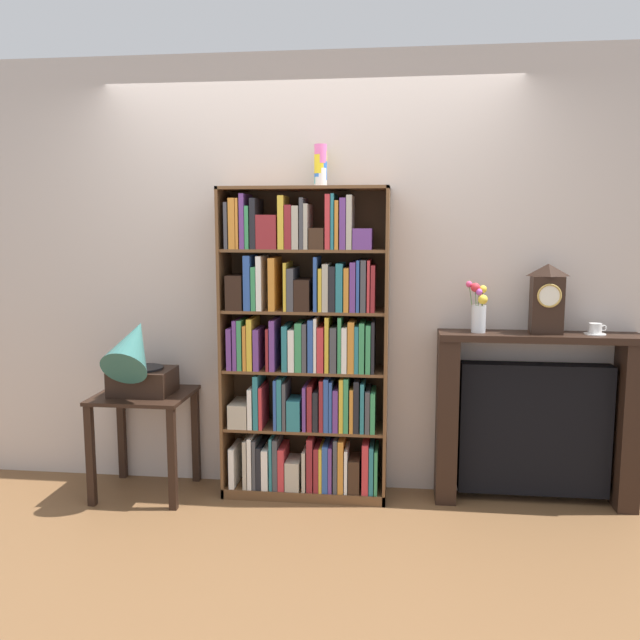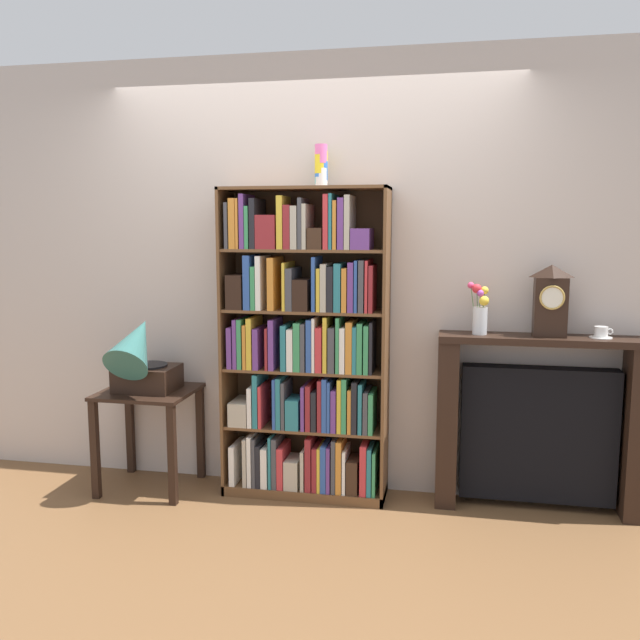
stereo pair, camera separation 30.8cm
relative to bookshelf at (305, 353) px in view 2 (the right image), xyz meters
The scene contains 10 objects.
ground_plane 0.90m from the bookshelf, 91.42° to the right, with size 8.09×6.40×0.02m, color brown.
wall_back 0.53m from the bookshelf, 47.06° to the left, with size 5.09×0.08×2.66m, color beige.
bookshelf is the anchor object (origin of this frame).
cup_stack 1.11m from the bookshelf, 30.74° to the left, with size 0.07×0.08×0.24m.
side_table_left 1.06m from the bookshelf, behind, with size 0.56×0.51×0.63m.
gramophone 1.00m from the bookshelf, 169.85° to the right, with size 0.36×0.51×0.54m.
fireplace_mantel 1.42m from the bookshelf, ahead, with size 1.15×0.26×1.02m.
mantel_clock 1.44m from the bookshelf, ahead, with size 0.18×0.13×0.40m.
flower_vase 1.05m from the bookshelf, ahead, with size 0.12×0.10×0.30m.
teacup_with_saucer 1.68m from the bookshelf, ahead, with size 0.12×0.12×0.06m.
Camera 2 is at (0.87, -3.73, 1.64)m, focal length 37.58 mm.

